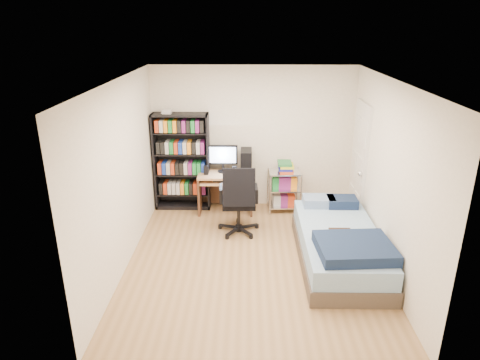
{
  "coord_description": "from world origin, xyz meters",
  "views": [
    {
      "loc": [
        -0.1,
        -5.27,
        3.19
      ],
      "look_at": [
        -0.19,
        0.4,
        1.07
      ],
      "focal_mm": 32.0,
      "sensor_mm": 36.0,
      "label": 1
    }
  ],
  "objects_px": {
    "computer_desk": "(231,176)",
    "bed": "(340,245)",
    "office_chair": "(239,212)",
    "media_shelf": "(182,161)"
  },
  "relations": [
    {
      "from": "computer_desk",
      "to": "office_chair",
      "type": "relative_size",
      "value": 1.04
    },
    {
      "from": "computer_desk",
      "to": "bed",
      "type": "height_order",
      "value": "computer_desk"
    },
    {
      "from": "computer_desk",
      "to": "bed",
      "type": "relative_size",
      "value": 0.55
    },
    {
      "from": "bed",
      "to": "computer_desk",
      "type": "bearing_deg",
      "value": 132.16
    },
    {
      "from": "media_shelf",
      "to": "computer_desk",
      "type": "bearing_deg",
      "value": -7.9
    },
    {
      "from": "media_shelf",
      "to": "office_chair",
      "type": "xyz_separation_m",
      "value": [
        1.02,
        -0.99,
        -0.52
      ]
    },
    {
      "from": "media_shelf",
      "to": "bed",
      "type": "relative_size",
      "value": 0.83
    },
    {
      "from": "office_chair",
      "to": "bed",
      "type": "distance_m",
      "value": 1.66
    },
    {
      "from": "bed",
      "to": "office_chair",
      "type": "bearing_deg",
      "value": 148.69
    },
    {
      "from": "computer_desk",
      "to": "bed",
      "type": "xyz_separation_m",
      "value": [
        1.57,
        -1.73,
        -0.37
      ]
    }
  ]
}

